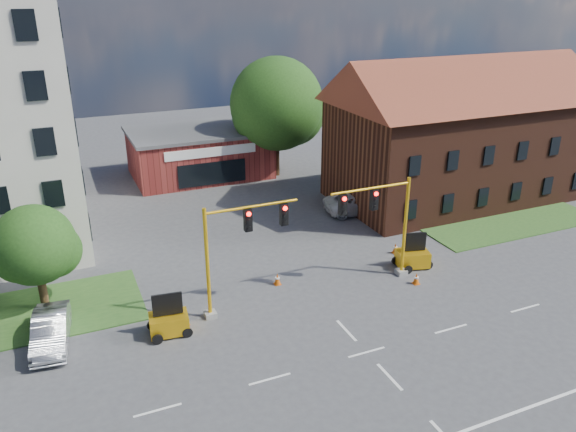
% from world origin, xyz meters
% --- Properties ---
extents(ground, '(120.00, 120.00, 0.00)m').
position_xyz_m(ground, '(0.00, 0.00, 0.00)').
color(ground, '#454547').
rests_on(ground, ground).
extents(grass_verge_ne, '(14.00, 4.00, 0.08)m').
position_xyz_m(grass_verge_ne, '(18.00, 9.00, 0.04)').
color(grass_verge_ne, '#2C5620').
rests_on(grass_verge_ne, ground).
extents(lane_markings, '(60.00, 36.00, 0.01)m').
position_xyz_m(lane_markings, '(0.00, -3.00, 0.01)').
color(lane_markings, white).
rests_on(lane_markings, ground).
extents(brick_shop, '(12.40, 8.40, 4.30)m').
position_xyz_m(brick_shop, '(0.00, 29.98, 2.16)').
color(brick_shop, maroon).
rests_on(brick_shop, ground).
extents(townhouse_row, '(21.00, 11.00, 11.50)m').
position_xyz_m(townhouse_row, '(18.00, 16.00, 5.93)').
color(townhouse_row, '#482215').
rests_on(townhouse_row, ground).
extents(tree_large, '(8.72, 8.30, 10.76)m').
position_xyz_m(tree_large, '(6.92, 27.08, 6.33)').
color(tree_large, '#382714').
rests_on(tree_large, ground).
extents(tree_nw_front, '(4.48, 4.27, 5.91)m').
position_xyz_m(tree_nw_front, '(-13.78, 10.58, 3.61)').
color(tree_nw_front, '#382714').
rests_on(tree_nw_front, ground).
extents(signal_mast_west, '(5.30, 0.60, 6.20)m').
position_xyz_m(signal_mast_west, '(-4.36, 6.00, 3.92)').
color(signal_mast_west, gray).
rests_on(signal_mast_west, ground).
extents(signal_mast_east, '(5.30, 0.60, 6.20)m').
position_xyz_m(signal_mast_east, '(4.36, 6.00, 3.92)').
color(signal_mast_east, gray).
rests_on(signal_mast_east, ground).
extents(trailer_west, '(2.05, 1.49, 2.18)m').
position_xyz_m(trailer_west, '(-8.32, 5.34, 0.68)').
color(trailer_west, yellow).
rests_on(trailer_west, ground).
extents(trailer_east, '(2.21, 1.75, 2.20)m').
position_xyz_m(trailer_east, '(7.19, 6.57, 0.69)').
color(trailer_east, yellow).
rests_on(trailer_east, ground).
extents(cone_a, '(0.40, 0.40, 0.70)m').
position_xyz_m(cone_a, '(-7.38, 5.83, 0.34)').
color(cone_a, '#D5570B').
rests_on(cone_a, ground).
extents(cone_b, '(0.40, 0.40, 0.70)m').
position_xyz_m(cone_b, '(-1.39, 7.84, 0.34)').
color(cone_b, '#D5570B').
rests_on(cone_b, ground).
extents(cone_c, '(0.40, 0.40, 0.70)m').
position_xyz_m(cone_c, '(6.13, 4.64, 0.34)').
color(cone_c, '#D5570B').
rests_on(cone_c, ground).
extents(cone_d, '(0.40, 0.40, 0.70)m').
position_xyz_m(cone_d, '(7.31, 8.63, 0.34)').
color(cone_d, '#D5570B').
rests_on(cone_d, ground).
extents(pickup_white, '(6.01, 3.35, 1.59)m').
position_xyz_m(pickup_white, '(8.94, 15.88, 0.80)').
color(pickup_white, silver).
rests_on(pickup_white, ground).
extents(sedan_silver_front, '(2.11, 4.76, 1.52)m').
position_xyz_m(sedan_silver_front, '(-13.78, 6.76, 0.76)').
color(sedan_silver_front, '#989B9F').
rests_on(sedan_silver_front, ground).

